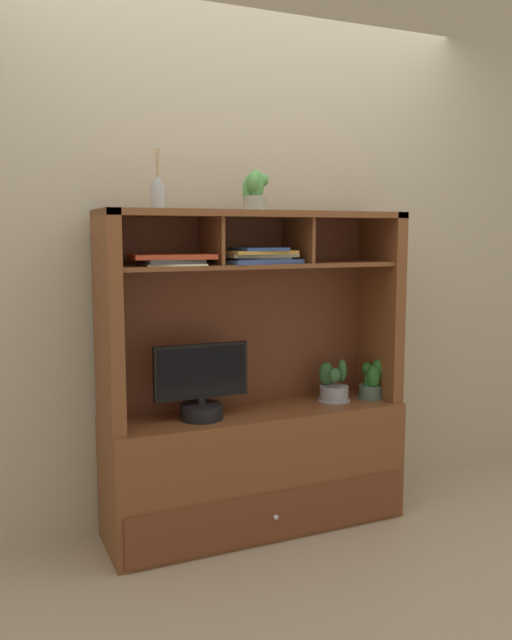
# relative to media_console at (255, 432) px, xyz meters

# --- Properties ---
(floor_plane) EXTENTS (6.00, 6.00, 0.02)m
(floor_plane) POSITION_rel_media_console_xyz_m (0.00, -0.01, -0.48)
(floor_plane) COLOR tan
(floor_plane) RESTS_ON ground
(back_wall) EXTENTS (6.00, 0.02, 2.80)m
(back_wall) POSITION_rel_media_console_xyz_m (0.00, 0.23, 0.93)
(back_wall) COLOR #B0A58B
(back_wall) RESTS_ON ground
(media_console) EXTENTS (1.45, 0.44, 1.53)m
(media_console) POSITION_rel_media_console_xyz_m (0.00, 0.00, 0.00)
(media_console) COLOR brown
(media_console) RESTS_ON ground
(tv_monitor) EXTENTS (0.44, 0.19, 0.35)m
(tv_monitor) POSITION_rel_media_console_xyz_m (-0.29, -0.05, 0.26)
(tv_monitor) COLOR black
(tv_monitor) RESTS_ON media_console
(potted_orchid) EXTENTS (0.17, 0.17, 0.21)m
(potted_orchid) POSITION_rel_media_console_xyz_m (0.43, 0.00, 0.19)
(potted_orchid) COLOR #90929D
(potted_orchid) RESTS_ON media_console
(potted_fern) EXTENTS (0.14, 0.14, 0.20)m
(potted_fern) POSITION_rel_media_console_xyz_m (0.64, -0.05, 0.20)
(potted_fern) COLOR #43554B
(potted_fern) RESTS_ON media_console
(magazine_stack_left) EXTENTS (0.38, 0.26, 0.07)m
(magazine_stack_left) POSITION_rel_media_console_xyz_m (-0.00, -0.05, 0.85)
(magazine_stack_left) COLOR #334A84
(magazine_stack_left) RESTS_ON media_console
(magazine_stack_centre) EXTENTS (0.37, 0.27, 0.05)m
(magazine_stack_centre) POSITION_rel_media_console_xyz_m (-0.42, -0.05, 0.84)
(magazine_stack_centre) COLOR beige
(magazine_stack_centre) RESTS_ON media_console
(diffuser_bottle) EXTENTS (0.06, 0.06, 0.26)m
(diffuser_bottle) POSITION_rel_media_console_xyz_m (-0.47, -0.03, 1.12)
(diffuser_bottle) COLOR #AAAFAF
(diffuser_bottle) RESTS_ON media_console
(potted_succulent) EXTENTS (0.13, 0.13, 0.19)m
(potted_succulent) POSITION_rel_media_console_xyz_m (-0.00, -0.00, 1.15)
(potted_succulent) COLOR #959A8C
(potted_succulent) RESTS_ON media_console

